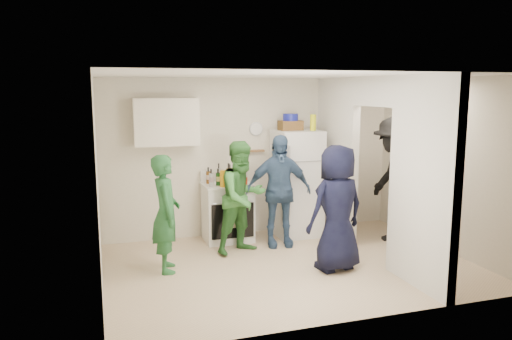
# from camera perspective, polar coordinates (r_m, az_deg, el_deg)

# --- Properties ---
(floor) EXTENTS (4.80, 4.80, 0.00)m
(floor) POSITION_cam_1_polar(r_m,az_deg,el_deg) (6.80, 3.95, -10.83)
(floor) COLOR beige
(floor) RESTS_ON ground
(wall_back) EXTENTS (4.80, 0.00, 4.80)m
(wall_back) POSITION_cam_1_polar(r_m,az_deg,el_deg) (8.06, -0.39, 1.53)
(wall_back) COLOR silver
(wall_back) RESTS_ON floor
(wall_front) EXTENTS (4.80, 0.00, 4.80)m
(wall_front) POSITION_cam_1_polar(r_m,az_deg,el_deg) (4.97, 11.34, -3.50)
(wall_front) COLOR silver
(wall_front) RESTS_ON floor
(wall_left) EXTENTS (0.00, 3.40, 3.40)m
(wall_left) POSITION_cam_1_polar(r_m,az_deg,el_deg) (6.03, -17.65, -1.52)
(wall_left) COLOR silver
(wall_left) RESTS_ON floor
(wall_right) EXTENTS (0.00, 3.40, 3.40)m
(wall_right) POSITION_cam_1_polar(r_m,az_deg,el_deg) (7.69, 20.94, 0.54)
(wall_right) COLOR silver
(wall_right) RESTS_ON floor
(ceiling) EXTENTS (4.80, 4.80, 0.00)m
(ceiling) POSITION_cam_1_polar(r_m,az_deg,el_deg) (6.39, 4.20, 10.73)
(ceiling) COLOR white
(ceiling) RESTS_ON wall_back
(partition_pier_back) EXTENTS (0.12, 1.20, 2.50)m
(partition_pier_back) POSITION_cam_1_polar(r_m,az_deg,el_deg) (7.96, 9.19, 1.31)
(partition_pier_back) COLOR silver
(partition_pier_back) RESTS_ON floor
(partition_pier_front) EXTENTS (0.12, 1.20, 2.50)m
(partition_pier_front) POSITION_cam_1_polar(r_m,az_deg,el_deg) (6.10, 18.51, -1.44)
(partition_pier_front) COLOR silver
(partition_pier_front) RESTS_ON floor
(partition_header) EXTENTS (0.12, 1.00, 0.40)m
(partition_header) POSITION_cam_1_polar(r_m,az_deg,el_deg) (6.92, 13.56, 8.73)
(partition_header) COLOR silver
(partition_header) RESTS_ON partition_pier_back
(stove) EXTENTS (0.75, 0.62, 0.89)m
(stove) POSITION_cam_1_polar(r_m,az_deg,el_deg) (7.77, -3.28, -4.82)
(stove) COLOR white
(stove) RESTS_ON floor
(upper_cabinet) EXTENTS (0.95, 0.34, 0.70)m
(upper_cabinet) POSITION_cam_1_polar(r_m,az_deg,el_deg) (7.53, -10.25, 5.43)
(upper_cabinet) COLOR silver
(upper_cabinet) RESTS_ON wall_back
(fridge) EXTENTS (0.70, 0.68, 1.69)m
(fridge) POSITION_cam_1_polar(r_m,az_deg,el_deg) (8.00, 4.68, -1.50)
(fridge) COLOR white
(fridge) RESTS_ON floor
(wicker_basket) EXTENTS (0.35, 0.25, 0.15)m
(wicker_basket) POSITION_cam_1_polar(r_m,az_deg,el_deg) (7.89, 3.96, 5.10)
(wicker_basket) COLOR brown
(wicker_basket) RESTS_ON fridge
(blue_bowl) EXTENTS (0.24, 0.24, 0.11)m
(blue_bowl) POSITION_cam_1_polar(r_m,az_deg,el_deg) (7.89, 3.97, 6.04)
(blue_bowl) COLOR navy
(blue_bowl) RESTS_ON wicker_basket
(yellow_cup_stack_top) EXTENTS (0.09, 0.09, 0.25)m
(yellow_cup_stack_top) POSITION_cam_1_polar(r_m,az_deg,el_deg) (7.88, 6.54, 5.41)
(yellow_cup_stack_top) COLOR #EAF314
(yellow_cup_stack_top) RESTS_ON fridge
(wall_clock) EXTENTS (0.22, 0.02, 0.22)m
(wall_clock) POSITION_cam_1_polar(r_m,az_deg,el_deg) (8.01, -0.01, 4.72)
(wall_clock) COLOR white
(wall_clock) RESTS_ON wall_back
(spice_shelf) EXTENTS (0.35, 0.08, 0.03)m
(spice_shelf) POSITION_cam_1_polar(r_m,az_deg,el_deg) (8.00, -0.28, 2.19)
(spice_shelf) COLOR olive
(spice_shelf) RESTS_ON wall_back
(nook_window) EXTENTS (0.03, 0.70, 0.80)m
(nook_window) POSITION_cam_1_polar(r_m,az_deg,el_deg) (7.79, 20.08, 3.66)
(nook_window) COLOR black
(nook_window) RESTS_ON wall_right
(nook_window_frame) EXTENTS (0.04, 0.76, 0.86)m
(nook_window_frame) POSITION_cam_1_polar(r_m,az_deg,el_deg) (7.78, 19.99, 3.66)
(nook_window_frame) COLOR white
(nook_window_frame) RESTS_ON wall_right
(nook_valance) EXTENTS (0.04, 0.82, 0.18)m
(nook_valance) POSITION_cam_1_polar(r_m,az_deg,el_deg) (7.74, 19.99, 6.24)
(nook_valance) COLOR white
(nook_valance) RESTS_ON wall_right
(yellow_cup_stack_stove) EXTENTS (0.09, 0.09, 0.25)m
(yellow_cup_stack_stove) POSITION_cam_1_polar(r_m,az_deg,el_deg) (7.41, -3.79, -0.99)
(yellow_cup_stack_stove) COLOR #E9A213
(yellow_cup_stack_stove) RESTS_ON stove
(red_cup) EXTENTS (0.09, 0.09, 0.12)m
(red_cup) POSITION_cam_1_polar(r_m,az_deg,el_deg) (7.53, -1.31, -1.32)
(red_cup) COLOR red
(red_cup) RESTS_ON stove
(person_green_left) EXTENTS (0.40, 0.58, 1.52)m
(person_green_left) POSITION_cam_1_polar(r_m,az_deg,el_deg) (6.50, -10.27, -4.90)
(person_green_left) COLOR #2B6B3B
(person_green_left) RESTS_ON floor
(person_green_center) EXTENTS (0.95, 0.86, 1.61)m
(person_green_center) POSITION_cam_1_polar(r_m,az_deg,el_deg) (7.11, -1.54, -3.15)
(person_green_center) COLOR #3D7E37
(person_green_center) RESTS_ON floor
(person_denim) EXTENTS (1.03, 0.54, 1.67)m
(person_denim) POSITION_cam_1_polar(r_m,az_deg,el_deg) (7.42, 2.58, -2.39)
(person_denim) COLOR #3A567E
(person_denim) RESTS_ON floor
(person_navy) EXTENTS (0.89, 0.67, 1.64)m
(person_navy) POSITION_cam_1_polar(r_m,az_deg,el_deg) (6.50, 9.26, -4.33)
(person_navy) COLOR black
(person_navy) RESTS_ON floor
(person_nook) EXTENTS (0.91, 1.35, 1.93)m
(person_nook) POSITION_cam_1_polar(r_m,az_deg,el_deg) (7.82, 15.54, -1.17)
(person_nook) COLOR black
(person_nook) RESTS_ON floor
(bottle_a) EXTENTS (0.07, 0.07, 0.25)m
(bottle_a) POSITION_cam_1_polar(r_m,az_deg,el_deg) (7.70, -5.47, -0.62)
(bottle_a) COLOR brown
(bottle_a) RESTS_ON stove
(bottle_b) EXTENTS (0.07, 0.07, 0.26)m
(bottle_b) POSITION_cam_1_polar(r_m,az_deg,el_deg) (7.53, -4.36, -0.81)
(bottle_b) COLOR #153E14
(bottle_b) RESTS_ON stove
(bottle_c) EXTENTS (0.06, 0.06, 0.30)m
(bottle_c) POSITION_cam_1_polar(r_m,az_deg,el_deg) (7.77, -4.27, -0.33)
(bottle_c) COLOR #B2BAC1
(bottle_c) RESTS_ON stove
(bottle_d) EXTENTS (0.07, 0.07, 0.32)m
(bottle_d) POSITION_cam_1_polar(r_m,az_deg,el_deg) (7.61, -3.15, -0.43)
(bottle_d) COLOR brown
(bottle_d) RESTS_ON stove
(bottle_e) EXTENTS (0.06, 0.06, 0.27)m
(bottle_e) POSITION_cam_1_polar(r_m,az_deg,el_deg) (7.83, -2.99, -0.35)
(bottle_e) COLOR silver
(bottle_e) RESTS_ON stove
(bottle_f) EXTENTS (0.07, 0.07, 0.28)m
(bottle_f) POSITION_cam_1_polar(r_m,az_deg,el_deg) (7.70, -1.99, -0.46)
(bottle_f) COLOR #174029
(bottle_f) RESTS_ON stove
(bottle_g) EXTENTS (0.08, 0.08, 0.29)m
(bottle_g) POSITION_cam_1_polar(r_m,az_deg,el_deg) (7.85, -1.83, -0.27)
(bottle_g) COLOR olive
(bottle_g) RESTS_ON stove
(bottle_h) EXTENTS (0.07, 0.07, 0.27)m
(bottle_h) POSITION_cam_1_polar(r_m,az_deg,el_deg) (7.45, -5.14, -0.89)
(bottle_h) COLOR #B4B9C0
(bottle_h) RESTS_ON stove
(bottle_i) EXTENTS (0.07, 0.07, 0.30)m
(bottle_i) POSITION_cam_1_polar(r_m,az_deg,el_deg) (7.75, -3.11, -0.34)
(bottle_i) COLOR #59290F
(bottle_i) RESTS_ON stove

